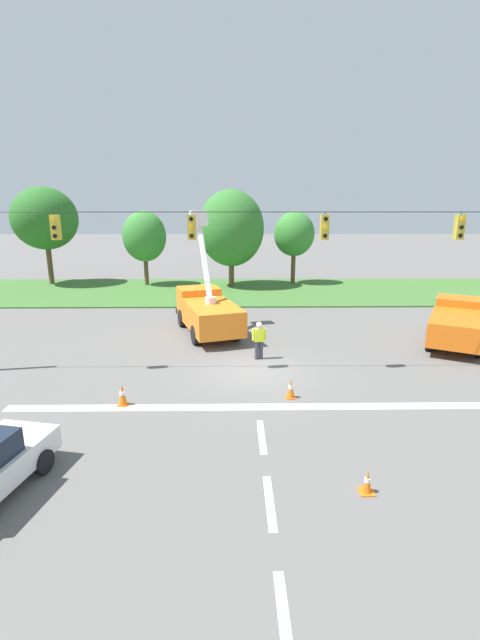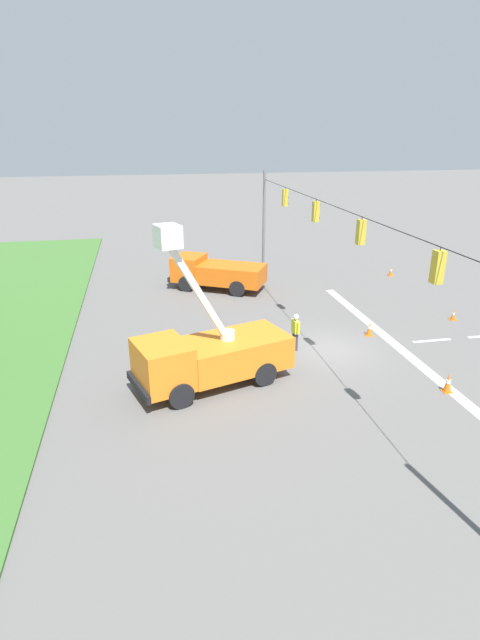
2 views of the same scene
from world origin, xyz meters
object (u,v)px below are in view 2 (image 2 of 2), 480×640
Objects in this scene: utility_truck_bucket_lift at (209,354)px; traffic_cone_lane_edge_a at (370,328)px; utility_truck_support_near at (216,272)px; traffic_cone_foreground_right at (453,315)px; road_worker at (295,330)px; traffic_cone_foreground_left at (391,271)px; traffic_cone_mid_left at (448,383)px.

utility_truck_bucket_lift is 9.35m from traffic_cone_lane_edge_a.
utility_truck_support_near reaches higher than traffic_cone_foreground_right.
road_worker is 15.06m from traffic_cone_foreground_left.
traffic_cone_mid_left is at bearing -175.03° from traffic_cone_lane_edge_a.
utility_truck_bucket_lift is 8.42× the size of traffic_cone_mid_left.
utility_truck_support_near reaches higher than traffic_cone_lane_edge_a.
utility_truck_bucket_lift is 9.48m from traffic_cone_mid_left.
traffic_cone_foreground_left is (0.66, -12.59, -0.77)m from utility_truck_support_near.
road_worker is 4.34m from traffic_cone_lane_edge_a.
traffic_cone_mid_left is (-7.17, 4.90, 0.11)m from traffic_cone_foreground_right.
utility_truck_bucket_lift is 20.06m from traffic_cone_foreground_left.
traffic_cone_foreground_right is at bearing -124.48° from utility_truck_support_near.
utility_truck_support_near is 10.44m from road_worker.
traffic_cone_mid_left reaches higher than traffic_cone_foreground_right.
utility_truck_support_near is at bearing 24.34° from traffic_cone_mid_left.
road_worker is 2.55× the size of traffic_cone_foreground_left.
utility_truck_bucket_lift reaches higher than traffic_cone_mid_left.
traffic_cone_lane_edge_a is at bearing -145.45° from utility_truck_support_near.
road_worker is 2.37× the size of traffic_cone_lane_edge_a.
utility_truck_support_near is 3.62× the size of road_worker.
traffic_cone_mid_left is at bearing 160.36° from traffic_cone_foreground_left.
traffic_cone_mid_left is (-2.43, -9.11, -0.95)m from utility_truck_bucket_lift.
utility_truck_bucket_lift is 11.16× the size of traffic_cone_foreground_right.
traffic_cone_foreground_right is (4.73, -14.01, -1.06)m from utility_truck_bucket_lift.
traffic_cone_foreground_left reaches higher than traffic_cone_foreground_right.
utility_truck_support_near is at bearing 93.01° from traffic_cone_foreground_left.
utility_truck_bucket_lift is at bearing 112.56° from traffic_cone_lane_edge_a.
utility_truck_support_near is 11.28m from traffic_cone_lane_edge_a.
traffic_cone_lane_edge_a is (-9.27, -6.39, -0.74)m from utility_truck_support_near.
traffic_cone_foreground_left is at bearing -86.99° from utility_truck_support_near.
traffic_cone_mid_left is (-5.07, -4.71, -0.60)m from road_worker.
road_worker is at bearing -167.85° from utility_truck_support_near.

